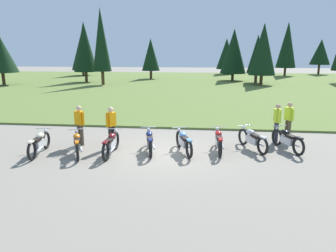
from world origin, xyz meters
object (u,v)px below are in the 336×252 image
object	(u,v)px
motorcycle_sky_blue	(184,142)
motorcycle_black	(287,139)
motorcycle_navy	(150,141)
motorcycle_silver	(252,139)
motorcycle_red	(219,141)
rider_with_back_turned	(80,123)
motorcycle_orange	(77,144)
rider_near_row_end	(289,119)
rider_in_hivis_vest	(111,124)
rider_checking_bike	(277,120)
motorcycle_maroon	(111,143)
motorcycle_cream	(39,143)

from	to	relation	value
motorcycle_sky_blue	motorcycle_black	size ratio (longest dim) A/B	1.01
motorcycle_navy	motorcycle_silver	distance (m)	4.09
motorcycle_red	rider_with_back_turned	xyz separation A→B (m)	(-5.71, 0.23, 0.51)
motorcycle_orange	motorcycle_black	size ratio (longest dim) A/B	0.99
rider_near_row_end	rider_in_hivis_vest	bearing A→B (deg)	-164.96
motorcycle_red	rider_checking_bike	bearing A→B (deg)	33.03
motorcycle_navy	motorcycle_black	world-z (taller)	same
motorcycle_silver	rider_near_row_end	world-z (taller)	rider_near_row_end
motorcycle_orange	rider_in_hivis_vest	distance (m)	1.61
rider_near_row_end	motorcycle_silver	bearing A→B (deg)	-136.08
motorcycle_maroon	rider_with_back_turned	bearing A→B (deg)	146.84
motorcycle_cream	rider_with_back_turned	world-z (taller)	rider_with_back_turned
motorcycle_cream	motorcycle_navy	bearing A→B (deg)	9.89
motorcycle_black	rider_near_row_end	xyz separation A→B (m)	(0.44, 1.65, 0.51)
motorcycle_maroon	rider_near_row_end	distance (m)	7.82
motorcycle_red	motorcycle_black	xyz separation A→B (m)	(2.71, 0.47, 0.00)
motorcycle_black	rider_checking_bike	size ratio (longest dim) A/B	1.20
motorcycle_maroon	motorcycle_red	size ratio (longest dim) A/B	1.00
motorcycle_cream	motorcycle_sky_blue	bearing A→B (deg)	8.40
rider_with_back_turned	motorcycle_navy	bearing A→B (deg)	-11.30
motorcycle_sky_blue	motorcycle_black	world-z (taller)	same
motorcycle_red	rider_near_row_end	distance (m)	3.83
motorcycle_maroon	motorcycle_silver	distance (m)	5.56
motorcycle_navy	motorcycle_red	world-z (taller)	same
motorcycle_navy	motorcycle_silver	world-z (taller)	same
motorcycle_navy	motorcycle_orange	bearing A→B (deg)	-166.20
motorcycle_orange	motorcycle_silver	xyz separation A→B (m)	(6.68, 1.41, 0.00)
motorcycle_silver	motorcycle_black	world-z (taller)	same
motorcycle_orange	motorcycle_sky_blue	world-z (taller)	same
rider_with_back_turned	rider_near_row_end	size ratio (longest dim) A/B	1.00
rider_in_hivis_vest	rider_near_row_end	bearing A→B (deg)	15.04
motorcycle_orange	rider_near_row_end	distance (m)	9.06
motorcycle_orange	rider_checking_bike	bearing A→B (deg)	18.77
motorcycle_maroon	rider_in_hivis_vest	world-z (taller)	rider_in_hivis_vest
rider_checking_bike	rider_with_back_turned	xyz separation A→B (m)	(-8.25, -1.41, 0.00)
motorcycle_orange	rider_in_hivis_vest	world-z (taller)	rider_in_hivis_vest
motorcycle_maroon	rider_with_back_turned	world-z (taller)	rider_with_back_turned
motorcycle_navy	motorcycle_red	distance (m)	2.70
motorcycle_navy	rider_checking_bike	distance (m)	5.61
motorcycle_silver	motorcycle_black	bearing A→B (deg)	3.69
motorcycle_cream	motorcycle_maroon	xyz separation A→B (m)	(2.74, 0.26, 0.00)
motorcycle_sky_blue	motorcycle_silver	size ratio (longest dim) A/B	1.03
motorcycle_red	motorcycle_black	distance (m)	2.75
rider_with_back_turned	motorcycle_red	bearing A→B (deg)	-2.35
motorcycle_cream	motorcycle_black	xyz separation A→B (m)	(9.52, 1.57, 0.00)
motorcycle_navy	rider_with_back_turned	bearing A→B (deg)	168.70
motorcycle_red	motorcycle_silver	size ratio (longest dim) A/B	1.07
motorcycle_black	rider_checking_bike	distance (m)	1.29
motorcycle_maroon	motorcycle_sky_blue	xyz separation A→B (m)	(2.73, 0.55, 0.00)
motorcycle_red	motorcycle_cream	bearing A→B (deg)	-170.88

